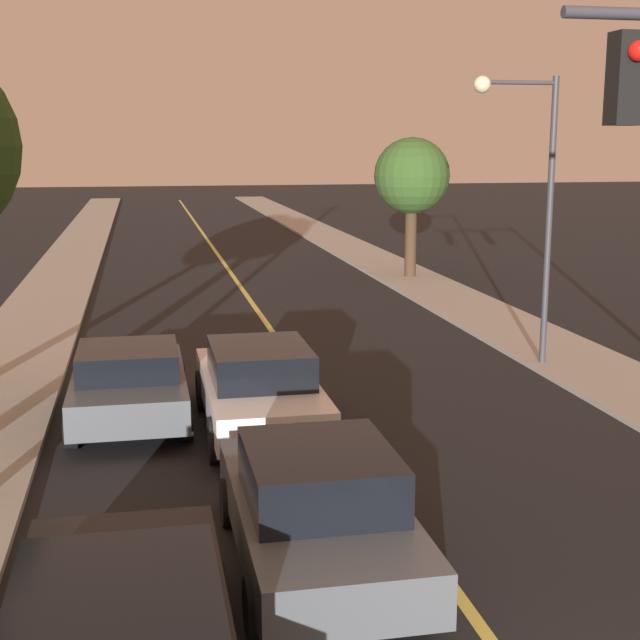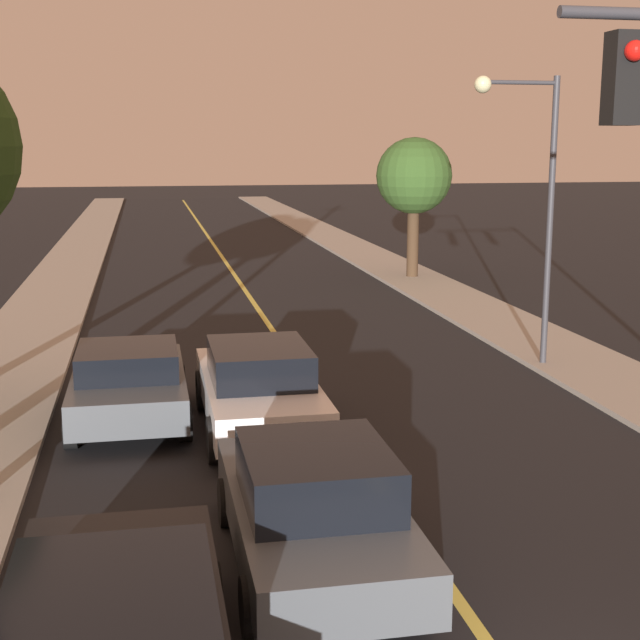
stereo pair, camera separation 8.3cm
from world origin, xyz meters
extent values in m
cube|color=black|center=(0.00, 36.00, 0.01)|extent=(10.11, 80.00, 0.01)
cube|color=#D1C14C|center=(0.00, 36.00, 0.01)|extent=(0.16, 76.00, 0.00)
cube|color=#9E998E|center=(-6.31, 36.00, 0.06)|extent=(2.50, 80.00, 0.12)
cube|color=#9E998E|center=(6.31, 36.00, 0.06)|extent=(2.50, 80.00, 0.12)
cube|color=#474C51|center=(-1.42, 4.86, 0.62)|extent=(1.89, 4.42, 0.59)
cube|color=black|center=(-1.42, 4.68, 1.23)|extent=(1.67, 1.99, 0.62)
cylinder|color=black|center=(-2.32, 6.23, 0.32)|extent=(0.22, 0.64, 0.64)
cylinder|color=black|center=(-0.52, 6.23, 0.32)|extent=(0.22, 0.64, 0.64)
cylinder|color=black|center=(-2.32, 3.49, 0.32)|extent=(0.22, 0.64, 0.64)
cylinder|color=black|center=(-0.52, 3.49, 0.32)|extent=(0.22, 0.64, 0.64)
cube|color=white|center=(-1.42, 10.06, 0.68)|extent=(1.87, 4.72, 0.60)
cube|color=black|center=(-1.42, 9.87, 1.28)|extent=(1.64, 2.12, 0.59)
cylinder|color=black|center=(-2.30, 11.52, 0.38)|extent=(0.22, 0.75, 0.75)
cylinder|color=black|center=(-0.53, 11.52, 0.38)|extent=(0.22, 0.75, 0.75)
cylinder|color=black|center=(-2.30, 8.60, 0.38)|extent=(0.22, 0.75, 0.75)
cylinder|color=black|center=(-0.53, 8.60, 0.38)|extent=(0.22, 0.75, 0.75)
cube|color=black|center=(-3.64, 2.03, 1.16)|extent=(1.72, 2.30, 0.50)
cylinder|color=black|center=(-4.57, 3.82, 0.33)|extent=(0.22, 0.65, 0.65)
cylinder|color=black|center=(-2.71, 3.82, 0.33)|extent=(0.22, 0.65, 0.65)
cube|color=#474C51|center=(-3.64, 11.02, 0.64)|extent=(1.97, 4.14, 0.59)
cube|color=black|center=(-3.64, 10.86, 1.18)|extent=(1.73, 1.86, 0.49)
cylinder|color=black|center=(-4.58, 12.31, 0.34)|extent=(0.22, 0.68, 0.68)
cylinder|color=black|center=(-2.71, 12.31, 0.34)|extent=(0.22, 0.68, 0.68)
cylinder|color=black|center=(-4.58, 9.74, 0.34)|extent=(0.22, 0.68, 0.68)
cylinder|color=black|center=(-2.71, 9.74, 0.34)|extent=(0.22, 0.68, 0.68)
cube|color=black|center=(1.43, 3.48, 5.58)|extent=(0.32, 0.28, 0.90)
sphere|color=red|center=(1.43, 3.30, 5.83)|extent=(0.20, 0.20, 0.20)
cylinder|color=#333338|center=(5.41, 13.27, 3.23)|extent=(0.14, 0.14, 6.23)
cylinder|color=#333338|center=(4.58, 13.27, 6.20)|extent=(1.65, 0.09, 0.09)
sphere|color=beige|center=(3.76, 13.27, 6.15)|extent=(0.36, 0.36, 0.36)
cylinder|color=#3D2B1C|center=(6.34, 26.43, 1.47)|extent=(0.43, 0.43, 2.70)
sphere|color=#2D4C1E|center=(6.34, 26.43, 3.78)|extent=(2.74, 2.74, 2.74)
camera|label=1|loc=(-3.31, -4.80, 4.97)|focal=50.00mm
camera|label=2|loc=(-3.23, -4.82, 4.97)|focal=50.00mm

